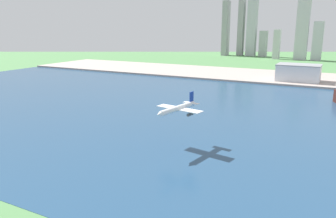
{
  "coord_description": "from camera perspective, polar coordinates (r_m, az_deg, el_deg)",
  "views": [
    {
      "loc": [
        91.04,
        -22.89,
        74.48
      ],
      "look_at": [
        -1.94,
        154.77,
        24.54
      ],
      "focal_mm": 35.62,
      "sensor_mm": 36.0,
      "label": 1
    }
  ],
  "objects": [
    {
      "name": "ground_plane",
      "position": [
        343.65,
        11.59,
        1.18
      ],
      "size": [
        2400.0,
        2400.0,
        0.0
      ],
      "primitive_type": "plane",
      "color": "#4F824B"
    },
    {
      "name": "water_bay",
      "position": [
        287.99,
        8.23,
        -1.14
      ],
      "size": [
        840.0,
        360.0,
        0.15
      ],
      "primitive_type": "cube",
      "color": "navy",
      "rests_on": "ground"
    },
    {
      "name": "industrial_pier",
      "position": [
        526.03,
        17.46,
        5.34
      ],
      "size": [
        840.0,
        140.0,
        2.5
      ],
      "primitive_type": "cube",
      "color": "#A69890",
      "rests_on": "ground"
    },
    {
      "name": "airplane_landing",
      "position": [
        203.94,
        1.66,
        0.06
      ],
      "size": [
        31.71,
        37.49,
        11.56
      ],
      "color": "white"
    },
    {
      "name": "warehouse_main",
      "position": [
        486.04,
        21.42,
        5.84
      ],
      "size": [
        55.97,
        38.26,
        22.25
      ],
      "color": "silver",
      "rests_on": "industrial_pier"
    },
    {
      "name": "distant_skyline",
      "position": [
        861.85,
        16.47,
        12.62
      ],
      "size": [
        240.81,
        77.84,
        147.31
      ],
      "color": "#939398",
      "rests_on": "ground"
    }
  ]
}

